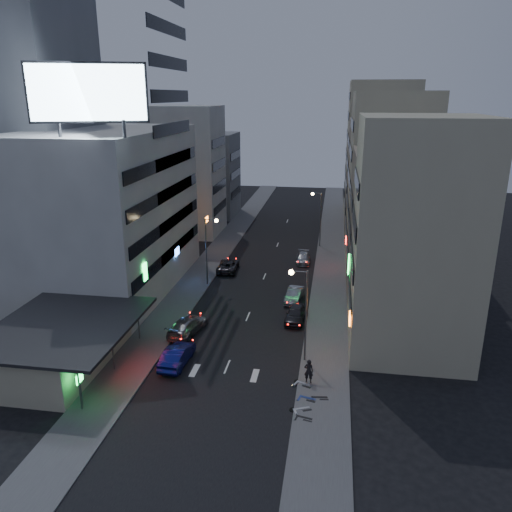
% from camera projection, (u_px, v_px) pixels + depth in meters
% --- Properties ---
extents(ground, '(180.00, 180.00, 0.00)m').
position_uv_depth(ground, '(216.00, 394.00, 37.67)').
color(ground, black).
rests_on(ground, ground).
extents(sidewalk_left, '(4.00, 120.00, 0.12)m').
position_uv_depth(sidewalk_left, '(210.00, 263.00, 67.04)').
color(sidewalk_left, '#4C4C4F').
rests_on(sidewalk_left, ground).
extents(sidewalk_right, '(4.00, 120.00, 0.12)m').
position_uv_depth(sidewalk_right, '(330.00, 269.00, 64.64)').
color(sidewalk_right, '#4C4C4F').
rests_on(sidewalk_right, ground).
extents(food_court, '(11.00, 13.00, 3.88)m').
position_uv_depth(food_court, '(56.00, 344.00, 41.02)').
color(food_court, '#B6AE8E').
rests_on(food_court, ground).
extents(white_building, '(14.00, 24.00, 18.00)m').
position_uv_depth(white_building, '(108.00, 211.00, 56.24)').
color(white_building, silver).
rests_on(white_building, ground).
extents(grey_tower, '(10.00, 14.00, 34.00)m').
position_uv_depth(grey_tower, '(41.00, 136.00, 57.95)').
color(grey_tower, slate).
rests_on(grey_tower, ground).
extents(shophouse_near, '(10.00, 11.00, 20.00)m').
position_uv_depth(shophouse_near, '(414.00, 238.00, 42.21)').
color(shophouse_near, '#B6AE8E').
rests_on(shophouse_near, ground).
extents(shophouse_mid, '(11.00, 12.00, 16.00)m').
position_uv_depth(shophouse_mid, '(402.00, 227.00, 53.56)').
color(shophouse_mid, gray).
rests_on(shophouse_mid, ground).
extents(shophouse_far, '(10.00, 14.00, 22.00)m').
position_uv_depth(shophouse_far, '(389.00, 180.00, 64.93)').
color(shophouse_far, '#B6AE8E').
rests_on(shophouse_far, ground).
extents(far_left_a, '(11.00, 10.00, 20.00)m').
position_uv_depth(far_left_a, '(185.00, 171.00, 79.20)').
color(far_left_a, silver).
rests_on(far_left_a, ground).
extents(far_left_b, '(12.00, 10.00, 15.00)m').
position_uv_depth(far_left_b, '(204.00, 175.00, 92.26)').
color(far_left_b, slate).
rests_on(far_left_b, ground).
extents(far_right_a, '(11.00, 12.00, 18.00)m').
position_uv_depth(far_right_a, '(382.00, 177.00, 79.56)').
color(far_right_a, gray).
rests_on(far_right_a, ground).
extents(far_right_b, '(12.00, 12.00, 24.00)m').
position_uv_depth(far_right_b, '(380.00, 149.00, 91.72)').
color(far_right_b, '#B6AE8E').
rests_on(far_right_b, ground).
extents(billboard, '(9.52, 3.75, 6.20)m').
position_uv_depth(billboard, '(88.00, 93.00, 42.33)').
color(billboard, '#595B60').
rests_on(billboard, white_building).
extents(street_lamp_right_near, '(1.60, 0.44, 8.02)m').
position_uv_depth(street_lamp_right_near, '(302.00, 302.00, 40.77)').
color(street_lamp_right_near, '#595B60').
rests_on(street_lamp_right_near, sidewalk_right).
extents(street_lamp_left, '(1.60, 0.44, 8.02)m').
position_uv_depth(street_lamp_left, '(209.00, 242.00, 57.58)').
color(street_lamp_left, '#595B60').
rests_on(street_lamp_left, sidewalk_left).
extents(street_lamp_right_far, '(1.60, 0.44, 8.02)m').
position_uv_depth(street_lamp_right_far, '(318.00, 211.00, 72.72)').
color(street_lamp_right_far, '#595B60').
rests_on(street_lamp_right_far, sidewalk_right).
extents(parked_car_right_near, '(2.22, 4.66, 1.54)m').
position_uv_depth(parked_car_right_near, '(296.00, 314.00, 49.62)').
color(parked_car_right_near, '#27262B').
rests_on(parked_car_right_near, ground).
extents(parked_car_right_mid, '(1.94, 4.47, 1.43)m').
position_uv_depth(parked_car_right_mid, '(294.00, 295.00, 54.45)').
color(parked_car_right_mid, gray).
rests_on(parked_car_right_mid, ground).
extents(parked_car_left, '(2.70, 5.35, 1.45)m').
position_uv_depth(parked_car_left, '(228.00, 265.00, 63.82)').
color(parked_car_left, '#2B2A30').
rests_on(parked_car_left, ground).
extents(parked_car_right_far, '(1.93, 4.43, 1.27)m').
position_uv_depth(parked_car_right_far, '(303.00, 258.00, 66.98)').
color(parked_car_right_far, '#9DA0A5').
rests_on(parked_car_right_far, ground).
extents(road_car_blue, '(1.93, 4.95, 1.61)m').
position_uv_depth(road_car_blue, '(177.00, 355.00, 41.60)').
color(road_car_blue, navy).
rests_on(road_car_blue, ground).
extents(road_car_silver, '(3.24, 5.67, 1.55)m').
position_uv_depth(road_car_silver, '(187.00, 325.00, 47.09)').
color(road_car_silver, gray).
rests_on(road_car_silver, ground).
extents(person, '(0.75, 0.52, 1.96)m').
position_uv_depth(person, '(309.00, 371.00, 38.69)').
color(person, black).
rests_on(person, sidewalk_right).
extents(scooter_black_a, '(0.94, 1.80, 1.05)m').
position_uv_depth(scooter_black_a, '(313.00, 412.00, 34.44)').
color(scooter_black_a, black).
rests_on(scooter_black_a, sidewalk_right).
extents(scooter_silver_a, '(1.30, 1.94, 1.13)m').
position_uv_depth(scooter_silver_a, '(309.00, 400.00, 35.78)').
color(scooter_silver_a, '#B2B4BB').
rests_on(scooter_silver_a, sidewalk_right).
extents(scooter_blue, '(1.08, 1.98, 1.15)m').
position_uv_depth(scooter_blue, '(317.00, 392.00, 36.63)').
color(scooter_blue, navy).
rests_on(scooter_blue, sidewalk_right).
extents(scooter_black_b, '(0.82, 1.86, 1.10)m').
position_uv_depth(scooter_black_b, '(328.00, 390.00, 36.96)').
color(scooter_black_b, black).
rests_on(scooter_black_b, sidewalk_right).
extents(scooter_silver_b, '(1.33, 2.04, 1.18)m').
position_uv_depth(scooter_silver_b, '(313.00, 379.00, 38.37)').
color(scooter_silver_b, '#A3A4AB').
rests_on(scooter_silver_b, sidewalk_right).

